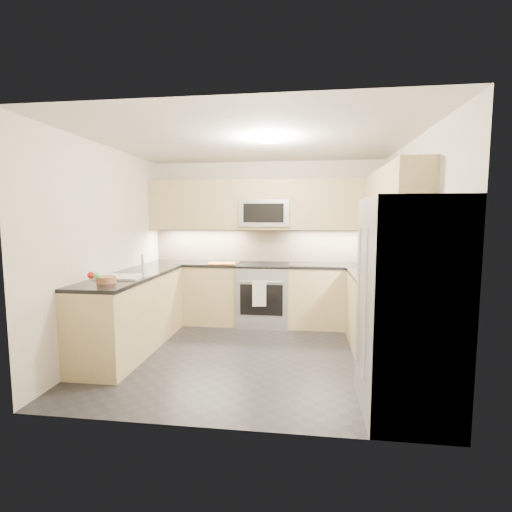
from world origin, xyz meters
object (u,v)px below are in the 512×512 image
Objects in this scene: gas_range at (264,295)px; fruit_basket at (106,280)px; refrigerator at (407,308)px; cutting_board at (222,263)px; microwave at (265,213)px; utensil_bowl at (372,260)px.

gas_range is 2.45m from fruit_basket.
cutting_board is at bearing 131.77° from refrigerator.
gas_range is 1.25m from microwave.
utensil_bowl is 2.22m from cutting_board.
gas_range is 0.80m from cutting_board.
gas_range is at bearing 178.44° from utensil_bowl.
utensil_bowl is (0.14, 2.38, 0.12)m from refrigerator.
utensil_bowl reaches higher than cutting_board.
cutting_board is at bearing 64.30° from fruit_basket.
cutting_board is (-0.63, -0.23, -0.75)m from microwave.
fruit_basket is (-3.07, -1.84, -0.04)m from utensil_bowl.
gas_range is at bearing 120.88° from refrigerator.
refrigerator is at bearing -10.44° from fruit_basket.
cutting_board reaches higher than gas_range.
gas_range is 1.20× the size of microwave.
utensil_bowl reaches higher than gas_range.
refrigerator is 9.10× the size of fruit_basket.
fruit_basket is (-0.86, -1.78, 0.03)m from cutting_board.
gas_range is 2.86m from refrigerator.
refrigerator is at bearing -59.12° from gas_range.
microwave is 1.74m from utensil_bowl.
utensil_bowl is 3.58m from fruit_basket.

